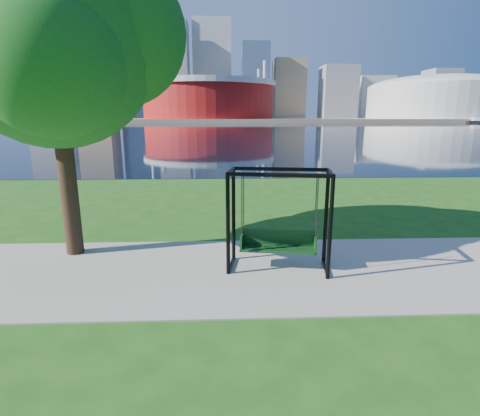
{
  "coord_description": "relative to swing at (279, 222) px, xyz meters",
  "views": [
    {
      "loc": [
        -0.56,
        -8.08,
        3.29
      ],
      "look_at": [
        -0.22,
        0.0,
        1.31
      ],
      "focal_mm": 28.0,
      "sensor_mm": 36.0,
      "label": 1
    }
  ],
  "objects": [
    {
      "name": "stadium",
      "position": [
        -10.6,
        235.38,
        13.16
      ],
      "size": [
        83.0,
        83.0,
        32.0
      ],
      "color": "maroon",
      "rests_on": "far_bank"
    },
    {
      "name": "ground",
      "position": [
        -0.6,
        0.38,
        -1.07
      ],
      "size": [
        900.0,
        900.0,
        0.0
      ],
      "primitive_type": "plane",
      "color": "#1E5114",
      "rests_on": "ground"
    },
    {
      "name": "skyline",
      "position": [
        -4.87,
        319.77,
        34.82
      ],
      "size": [
        392.0,
        66.0,
        96.5
      ],
      "color": "gray",
      "rests_on": "far_bank"
    },
    {
      "name": "path",
      "position": [
        -0.6,
        -0.12,
        -1.05
      ],
      "size": [
        120.0,
        4.0,
        0.03
      ],
      "primitive_type": "cube",
      "color": "#9E937F",
      "rests_on": "ground"
    },
    {
      "name": "far_bank",
      "position": [
        -0.6,
        306.38,
        -0.07
      ],
      "size": [
        900.0,
        228.0,
        2.0
      ],
      "primitive_type": "cube",
      "color": "#937F60",
      "rests_on": "ground"
    },
    {
      "name": "park_tree",
      "position": [
        -4.89,
        1.21,
        3.83
      ],
      "size": [
        5.68,
        5.13,
        7.05
      ],
      "color": "black",
      "rests_on": "ground"
    },
    {
      "name": "river",
      "position": [
        -0.6,
        102.38,
        -1.06
      ],
      "size": [
        900.0,
        180.0,
        0.02
      ],
      "primitive_type": "cube",
      "color": "black",
      "rests_on": "ground"
    },
    {
      "name": "arena",
      "position": [
        134.4,
        235.38,
        14.81
      ],
      "size": [
        84.0,
        84.0,
        26.56
      ],
      "color": "beige",
      "rests_on": "far_bank"
    },
    {
      "name": "swing",
      "position": [
        0.0,
        0.0,
        0.0
      ],
      "size": [
        2.28,
        1.27,
        2.21
      ],
      "rotation": [
        0.0,
        0.0,
        -0.16
      ],
      "color": "black",
      "rests_on": "ground"
    }
  ]
}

